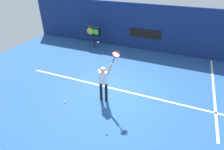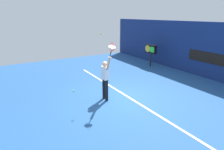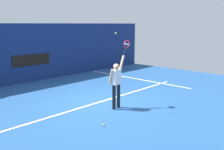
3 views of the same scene
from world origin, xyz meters
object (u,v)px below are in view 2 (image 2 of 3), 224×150
Objects in this scene: tennis_ball at (101,34)px; scoreboard_clock at (151,50)px; tennis_player at (105,77)px; spare_ball at (74,91)px; tennis_racket at (112,48)px.

scoreboard_clock is (-3.14, 5.49, -1.62)m from tennis_ball.
spare_ball is at bearing -150.52° from tennis_player.
tennis_ball reaches higher than tennis_player.
scoreboard_clock is at bearing 119.72° from tennis_ball.
tennis_racket is at bearing 7.29° from tennis_ball.
tennis_ball is at bearing -145.60° from tennis_player.
tennis_racket reaches higher than tennis_player.
tennis_ball is 1.00× the size of spare_ball.
tennis_player is at bearing -58.80° from scoreboard_clock.
tennis_player is at bearing 29.48° from spare_ball.
tennis_ball is 3.19m from spare_ball.
tennis_player is 2.03m from spare_ball.
tennis_player is 6.32m from scoreboard_clock.
tennis_racket is 6.72m from scoreboard_clock.
tennis_ball is at bearing -172.71° from tennis_racket.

